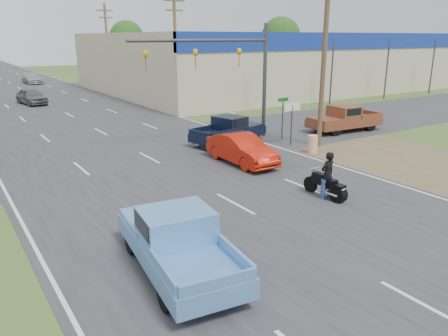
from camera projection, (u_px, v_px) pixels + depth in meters
ground at (425, 306)px, 10.45m from camera, size 200.00×200.00×0.00m
main_road at (47, 103)px, 42.42m from camera, size 15.00×180.00×0.02m
cross_road at (135, 150)px, 24.83m from camera, size 120.00×10.00×0.02m
dirt_verge at (377, 153)px, 24.24m from camera, size 8.00×18.00×0.01m
big_box_store at (295, 59)px, 58.28m from camera, size 50.00×28.10×6.60m
utility_pole_1 at (324, 53)px, 24.32m from camera, size 2.00×0.28×10.00m
utility_pole_2 at (175, 47)px, 38.70m from camera, size 2.00×0.28×10.00m
utility_pole_3 at (107, 44)px, 53.09m from camera, size 2.00×0.28×10.00m
tree_3 at (281, 37)px, 93.61m from camera, size 8.40×8.40×10.40m
tree_5 at (127, 38)px, 100.51m from camera, size 7.98×7.98×9.88m
barrel_0 at (312, 144)px, 24.11m from camera, size 0.56×0.56×1.00m
barrel_1 at (232, 120)px, 31.12m from camera, size 0.56×0.56×1.00m
lane_sign at (292, 114)px, 25.41m from camera, size 1.20×0.08×2.52m
street_name_sign at (283, 114)px, 27.01m from camera, size 0.80×0.08×2.61m
signal_mast at (230, 61)px, 25.72m from camera, size 9.12×0.40×7.00m
red_convertible at (242, 149)px, 22.03m from camera, size 1.58×4.49×1.48m
motorcycle at (328, 187)px, 17.31m from camera, size 0.66×2.15×1.09m
rider at (327, 177)px, 17.23m from camera, size 0.67×0.46×1.80m
blue_pickup at (176, 240)px, 11.90m from camera, size 2.70×5.52×1.76m
navy_pickup at (230, 130)px, 26.34m from camera, size 5.25×3.01×1.64m
brown_pickup at (343, 119)px, 29.56m from camera, size 5.39×2.43×1.74m
distant_car_grey at (32, 96)px, 41.49m from camera, size 2.48×4.68×1.51m
distant_car_silver at (32, 78)px, 60.12m from camera, size 2.18×5.03×1.44m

